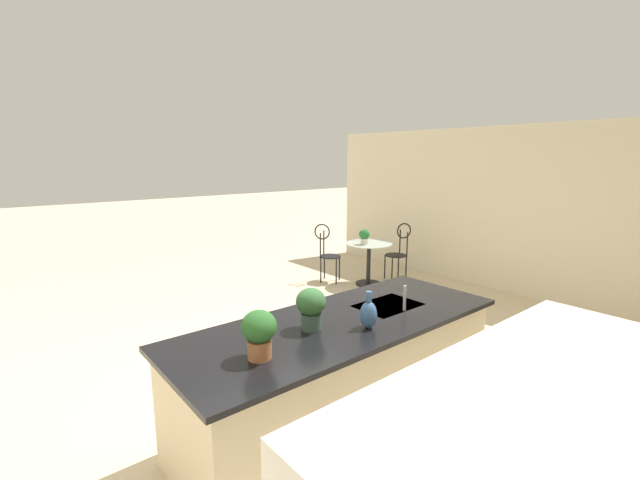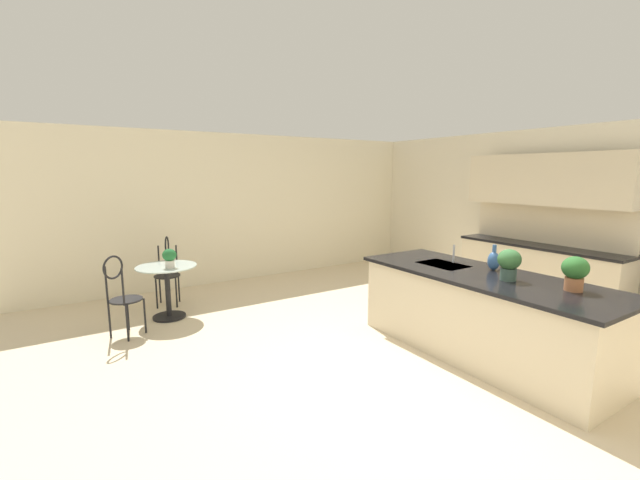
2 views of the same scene
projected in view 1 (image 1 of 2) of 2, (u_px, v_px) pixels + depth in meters
name	position (u px, v px, depth m)	size (l,w,h in m)	color
ground_plane	(307.00, 373.00, 4.39)	(40.00, 40.00, 0.00)	beige
wall_left_window	(516.00, 211.00, 6.79)	(0.12, 7.80, 2.70)	beige
kitchen_island	(341.00, 373.00, 3.47)	(2.80, 1.06, 0.92)	beige
bistro_table	(369.00, 260.00, 7.38)	(0.80, 0.80, 0.74)	black
chair_near_window	(327.00, 250.00, 7.56)	(0.53, 0.53, 1.04)	black
chair_by_island	(399.00, 249.00, 7.65)	(0.52, 0.49, 1.04)	black
sink_faucet	(405.00, 298.00, 3.57)	(0.02, 0.02, 0.22)	#B2B5BA
potted_plant_on_table	(364.00, 236.00, 7.19)	(0.18, 0.18, 0.26)	beige
potted_plant_counter_far	(259.00, 331.00, 2.70)	(0.23, 0.23, 0.32)	#9E603D
potted_plant_counter_near	(311.00, 306.00, 3.17)	(0.23, 0.23, 0.32)	#385147
vase_on_counter	(368.00, 314.00, 3.21)	(0.13, 0.13, 0.29)	#386099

